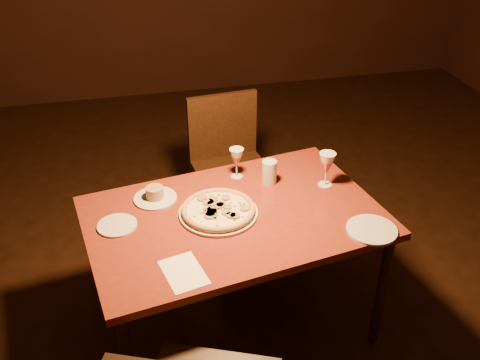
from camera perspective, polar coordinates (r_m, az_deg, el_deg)
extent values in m
cube|color=maroon|center=(2.44, -0.65, -4.04)|extent=(1.43, 1.05, 0.04)
cylinder|color=black|center=(2.83, -14.94, -8.38)|extent=(0.05, 0.05, 0.67)
cylinder|color=black|center=(2.66, 14.82, -11.43)|extent=(0.05, 0.05, 0.67)
cylinder|color=black|center=(3.13, 7.14, -3.13)|extent=(0.05, 0.05, 0.67)
cube|color=black|center=(3.20, -0.73, 0.72)|extent=(0.47, 0.47, 0.04)
cube|color=black|center=(3.26, -1.88, 5.83)|extent=(0.43, 0.08, 0.41)
cylinder|color=black|center=(3.15, -2.70, -5.11)|extent=(0.04, 0.04, 0.44)
cylinder|color=black|center=(3.43, -4.39, -1.80)|extent=(0.04, 0.04, 0.44)
cylinder|color=black|center=(3.25, 3.19, -3.90)|extent=(0.04, 0.04, 0.44)
cylinder|color=black|center=(3.51, 1.08, -0.77)|extent=(0.04, 0.04, 0.44)
cylinder|color=silver|center=(2.43, -2.31, -3.51)|extent=(0.36, 0.36, 0.01)
cylinder|color=beige|center=(2.42, -2.32, -3.26)|extent=(0.33, 0.33, 0.01)
torus|color=tan|center=(2.41, -2.32, -3.13)|extent=(0.34, 0.34, 0.03)
cylinder|color=silver|center=(2.56, -9.02, -1.93)|extent=(0.20, 0.20, 0.01)
cylinder|color=#9F7E5B|center=(2.54, -9.09, -1.32)|extent=(0.08, 0.08, 0.06)
cylinder|color=#B1BCC1|center=(2.62, 3.14, 0.85)|extent=(0.07, 0.07, 0.12)
cylinder|color=silver|center=(2.41, -12.97, -4.74)|extent=(0.17, 0.17, 0.01)
cylinder|color=silver|center=(2.39, 13.87, -5.18)|extent=(0.22, 0.22, 0.01)
cube|color=white|center=(2.13, -6.03, -9.75)|extent=(0.19, 0.24, 0.00)
sphere|color=#FF9B47|center=(2.03, -0.81, 17.90)|extent=(0.12, 0.12, 0.12)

